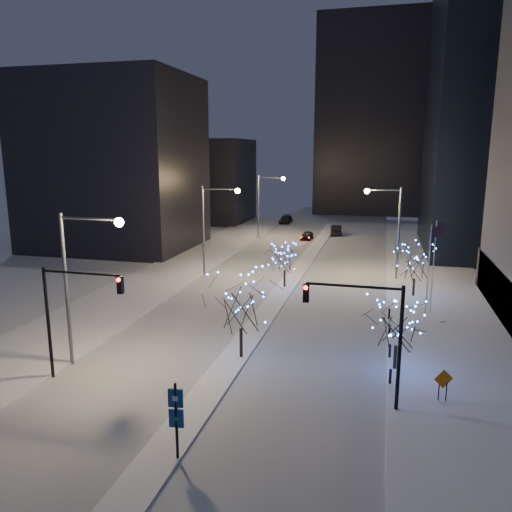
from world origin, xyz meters
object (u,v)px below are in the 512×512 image
(street_lamp_east, at_px, (390,221))
(wayfinding_sign, at_px, (176,414))
(street_lamp_w_near, at_px, (80,269))
(street_lamp_w_mid, at_px, (212,218))
(holiday_tree_plaza_far, at_px, (415,262))
(holiday_tree_median_far, at_px, (285,258))
(car_near, at_px, (307,235))
(car_far, at_px, (286,219))
(traffic_signal_west, at_px, (69,306))
(street_lamp_w_far, at_px, (265,198))
(car_mid, at_px, (336,230))
(construction_sign, at_px, (443,382))
(holiday_tree_median_near, at_px, (241,302))
(holiday_tree_plaza_near, at_px, (397,324))
(traffic_signal_east, at_px, (370,325))

(street_lamp_east, relative_size, wayfinding_sign, 2.64)
(street_lamp_w_near, xyz_separation_m, street_lamp_w_mid, (0.00, 25.00, 0.00))
(holiday_tree_plaza_far, bearing_deg, street_lamp_east, 110.83)
(street_lamp_w_mid, height_order, holiday_tree_median_far, street_lamp_w_mid)
(street_lamp_w_mid, height_order, holiday_tree_plaza_far, street_lamp_w_mid)
(car_near, xyz_separation_m, car_far, (-6.79, 17.33, 0.07))
(street_lamp_w_mid, relative_size, traffic_signal_west, 1.43)
(street_lamp_w_far, xyz_separation_m, wayfinding_sign, (9.80, -58.00, -4.18))
(street_lamp_w_near, bearing_deg, street_lamp_w_far, 90.00)
(wayfinding_sign, bearing_deg, car_mid, 82.29)
(street_lamp_w_mid, xyz_separation_m, car_far, (-0.06, 43.04, -5.76))
(car_mid, relative_size, holiday_tree_median_far, 1.07)
(construction_sign, bearing_deg, holiday_tree_median_far, 100.05)
(street_lamp_w_near, height_order, wayfinding_sign, street_lamp_w_near)
(street_lamp_w_mid, relative_size, street_lamp_w_far, 1.00)
(traffic_signal_west, bearing_deg, wayfinding_sign, -32.80)
(street_lamp_east, xyz_separation_m, holiday_tree_plaza_far, (2.39, -6.29, -3.02))
(car_near, xyz_separation_m, wayfinding_sign, (3.08, -58.71, 1.66))
(car_near, bearing_deg, car_mid, 58.86)
(traffic_signal_west, height_order, holiday_tree_median_near, traffic_signal_west)
(street_lamp_w_mid, xyz_separation_m, holiday_tree_plaza_near, (19.44, -20.72, -3.35))
(car_near, bearing_deg, wayfinding_sign, -84.61)
(street_lamp_east, bearing_deg, wayfinding_sign, -104.36)
(holiday_tree_plaza_far, bearing_deg, traffic_signal_east, -98.86)
(traffic_signal_west, height_order, car_mid, traffic_signal_west)
(street_lamp_w_near, relative_size, construction_sign, 5.43)
(traffic_signal_west, bearing_deg, street_lamp_east, 58.31)
(traffic_signal_east, relative_size, car_far, 1.38)
(holiday_tree_median_near, height_order, holiday_tree_plaza_far, holiday_tree_median_near)
(traffic_signal_east, height_order, holiday_tree_plaza_near, traffic_signal_east)
(car_far, height_order, holiday_tree_plaza_far, holiday_tree_plaza_far)
(traffic_signal_west, height_order, car_far, traffic_signal_west)
(holiday_tree_plaza_near, bearing_deg, traffic_signal_east, -106.46)
(holiday_tree_plaza_far, bearing_deg, wayfinding_sign, -111.35)
(holiday_tree_median_near, bearing_deg, car_near, 93.30)
(holiday_tree_median_far, bearing_deg, wayfinding_sign, -88.10)
(street_lamp_w_near, distance_m, traffic_signal_west, 2.70)
(street_lamp_w_near, height_order, traffic_signal_west, street_lamp_w_near)
(street_lamp_w_mid, xyz_separation_m, holiday_tree_median_far, (8.82, -3.18, -3.31))
(car_near, xyz_separation_m, holiday_tree_plaza_far, (14.69, -29.00, 2.76))
(street_lamp_w_near, xyz_separation_m, car_far, (-0.06, 68.04, -5.76))
(street_lamp_w_far, height_order, wayfinding_sign, street_lamp_w_far)
(car_far, distance_m, holiday_tree_plaza_far, 51.15)
(car_near, relative_size, holiday_tree_plaza_far, 0.71)
(street_lamp_w_mid, bearing_deg, street_lamp_w_near, -90.00)
(holiday_tree_plaza_near, bearing_deg, traffic_signal_west, -161.66)
(car_far, relative_size, holiday_tree_plaza_near, 1.05)
(street_lamp_east, height_order, construction_sign, street_lamp_east)
(holiday_tree_median_near, height_order, construction_sign, holiday_tree_median_near)
(street_lamp_w_near, distance_m, traffic_signal_east, 17.99)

